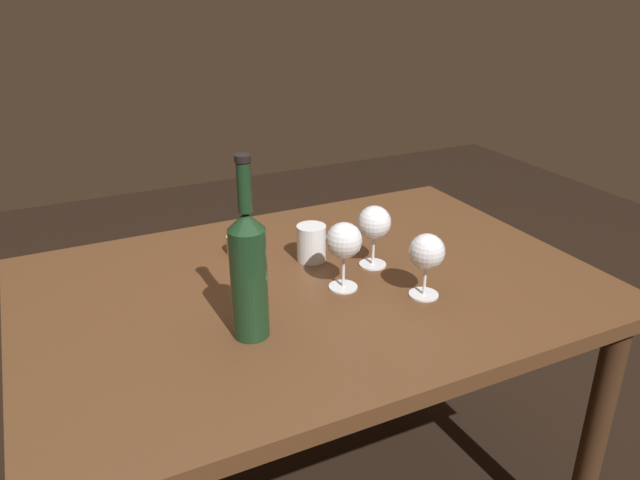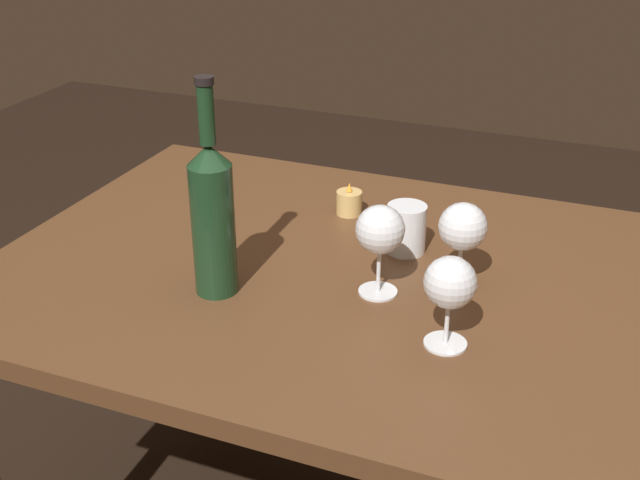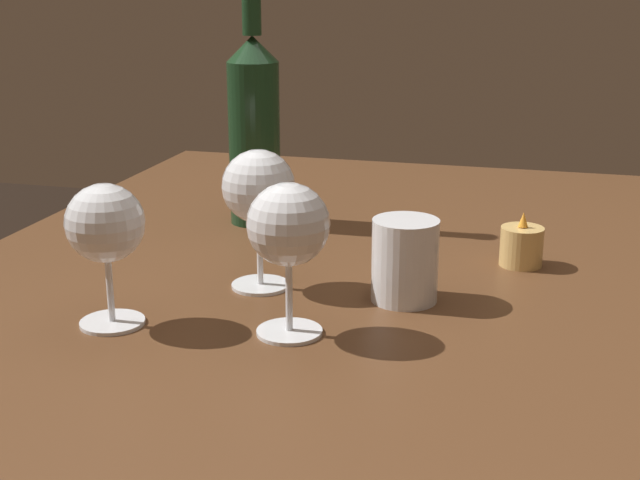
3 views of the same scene
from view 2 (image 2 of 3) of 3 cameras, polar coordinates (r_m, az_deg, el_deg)
dining_table at (r=1.49m, az=2.73°, el=-5.27°), size 1.30×0.90×0.74m
wine_glass_left at (r=1.21m, az=9.00°, el=-3.09°), size 0.08×0.08×0.15m
wine_glass_right at (r=1.37m, az=9.87°, el=0.80°), size 0.08×0.08×0.15m
wine_glass_centre at (r=1.33m, az=4.18°, el=0.58°), size 0.08×0.08×0.16m
wine_bottle at (r=1.34m, az=-7.46°, el=1.75°), size 0.07×0.07×0.37m
water_tumbler at (r=1.51m, az=5.99°, el=0.61°), size 0.07×0.07×0.09m
votive_candle at (r=1.66m, az=2.03°, el=2.57°), size 0.05×0.05×0.07m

